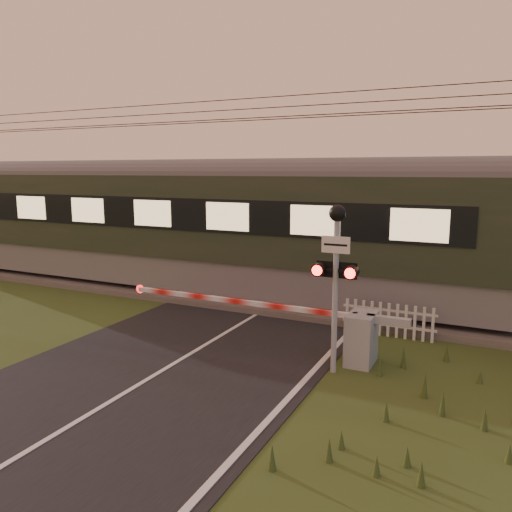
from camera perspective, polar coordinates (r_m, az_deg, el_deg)
The scene contains 7 objects.
ground at distance 10.14m, azimuth -12.23°, elevation -13.70°, with size 160.00×160.00×0.00m, color #344219.
road at distance 9.96m, azimuth -13.00°, elevation -14.11°, with size 6.00×140.00×0.03m.
track_bed at distance 15.46m, azimuth 2.70°, elevation -4.96°, with size 140.00×3.40×0.39m.
overhead_wires at distance 15.05m, azimuth 2.88°, elevation 16.36°, with size 120.00×0.62×0.62m.
boom_gate at distance 10.80m, azimuth 10.26°, elevation -8.67°, with size 6.82×0.83×1.11m.
crossing_signal at distance 9.76m, azimuth 9.15°, elevation -0.34°, with size 0.85×0.35×3.35m.
picket_fence at distance 12.59m, azimuth 14.90°, elevation -7.05°, with size 2.25×0.07×0.84m.
Camera 1 is at (5.81, -7.28, 4.00)m, focal length 35.00 mm.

